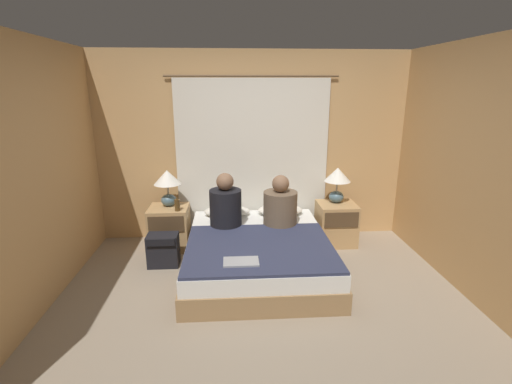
{
  "coord_description": "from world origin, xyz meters",
  "views": [
    {
      "loc": [
        -0.28,
        -3.18,
        2.05
      ],
      "look_at": [
        0.0,
        0.99,
        0.85
      ],
      "focal_mm": 26.0,
      "sensor_mm": 36.0,
      "label": 1
    }
  ],
  "objects_px": {
    "person_right_in_bed": "(280,206)",
    "lamp_left": "(168,182)",
    "lamp_right": "(337,179)",
    "bed": "(258,254)",
    "pillow_left": "(227,211)",
    "laptop_on_bed": "(241,262)",
    "person_left_in_bed": "(226,205)",
    "nightstand_right": "(336,224)",
    "beer_bottle_on_left_stand": "(177,205)",
    "nightstand_left": "(170,228)",
    "backpack_on_floor": "(163,248)",
    "pillow_right": "(280,210)"
  },
  "relations": [
    {
      "from": "lamp_left",
      "to": "beer_bottle_on_left_stand",
      "type": "height_order",
      "value": "lamp_left"
    },
    {
      "from": "nightstand_right",
      "to": "pillow_left",
      "type": "height_order",
      "value": "nightstand_right"
    },
    {
      "from": "beer_bottle_on_left_stand",
      "to": "laptop_on_bed",
      "type": "distance_m",
      "value": 1.45
    },
    {
      "from": "bed",
      "to": "lamp_right",
      "type": "xyz_separation_m",
      "value": [
        1.1,
        0.75,
        0.67
      ]
    },
    {
      "from": "person_right_in_bed",
      "to": "laptop_on_bed",
      "type": "relative_size",
      "value": 1.87
    },
    {
      "from": "lamp_right",
      "to": "bed",
      "type": "bearing_deg",
      "value": -145.65
    },
    {
      "from": "beer_bottle_on_left_stand",
      "to": "backpack_on_floor",
      "type": "relative_size",
      "value": 0.53
    },
    {
      "from": "nightstand_right",
      "to": "backpack_on_floor",
      "type": "relative_size",
      "value": 1.43
    },
    {
      "from": "person_right_in_bed",
      "to": "backpack_on_floor",
      "type": "height_order",
      "value": "person_right_in_bed"
    },
    {
      "from": "nightstand_left",
      "to": "nightstand_right",
      "type": "relative_size",
      "value": 1.0
    },
    {
      "from": "person_left_in_bed",
      "to": "person_right_in_bed",
      "type": "xyz_separation_m",
      "value": [
        0.66,
        0.0,
        -0.02
      ]
    },
    {
      "from": "nightstand_left",
      "to": "backpack_on_floor",
      "type": "height_order",
      "value": "nightstand_left"
    },
    {
      "from": "lamp_left",
      "to": "lamp_right",
      "type": "relative_size",
      "value": 1.0
    },
    {
      "from": "bed",
      "to": "nightstand_right",
      "type": "height_order",
      "value": "nightstand_right"
    },
    {
      "from": "bed",
      "to": "backpack_on_floor",
      "type": "bearing_deg",
      "value": 170.92
    },
    {
      "from": "pillow_right",
      "to": "person_right_in_bed",
      "type": "distance_m",
      "value": 0.44
    },
    {
      "from": "lamp_right",
      "to": "person_right_in_bed",
      "type": "xyz_separation_m",
      "value": [
        -0.8,
        -0.39,
        -0.22
      ]
    },
    {
      "from": "person_left_in_bed",
      "to": "laptop_on_bed",
      "type": "distance_m",
      "value": 1.07
    },
    {
      "from": "lamp_left",
      "to": "lamp_right",
      "type": "distance_m",
      "value": 2.2
    },
    {
      "from": "pillow_right",
      "to": "person_left_in_bed",
      "type": "bearing_deg",
      "value": -151.12
    },
    {
      "from": "person_right_in_bed",
      "to": "backpack_on_floor",
      "type": "relative_size",
      "value": 1.63
    },
    {
      "from": "bed",
      "to": "lamp_right",
      "type": "relative_size",
      "value": 4.1
    },
    {
      "from": "nightstand_right",
      "to": "person_right_in_bed",
      "type": "height_order",
      "value": "person_right_in_bed"
    },
    {
      "from": "nightstand_right",
      "to": "laptop_on_bed",
      "type": "bearing_deg",
      "value": -133.98
    },
    {
      "from": "person_right_in_bed",
      "to": "lamp_left",
      "type": "bearing_deg",
      "value": 164.34
    },
    {
      "from": "beer_bottle_on_left_stand",
      "to": "lamp_right",
      "type": "bearing_deg",
      "value": 5.75
    },
    {
      "from": "pillow_left",
      "to": "laptop_on_bed",
      "type": "height_order",
      "value": "pillow_left"
    },
    {
      "from": "pillow_right",
      "to": "laptop_on_bed",
      "type": "bearing_deg",
      "value": -111.38
    },
    {
      "from": "lamp_right",
      "to": "nightstand_right",
      "type": "bearing_deg",
      "value": -90.0
    },
    {
      "from": "lamp_left",
      "to": "person_right_in_bed",
      "type": "height_order",
      "value": "person_right_in_bed"
    },
    {
      "from": "lamp_left",
      "to": "person_left_in_bed",
      "type": "distance_m",
      "value": 0.86
    },
    {
      "from": "nightstand_left",
      "to": "beer_bottle_on_left_stand",
      "type": "bearing_deg",
      "value": -44.75
    },
    {
      "from": "pillow_right",
      "to": "person_left_in_bed",
      "type": "distance_m",
      "value": 0.84
    },
    {
      "from": "lamp_right",
      "to": "nightstand_left",
      "type": "bearing_deg",
      "value": -178.15
    },
    {
      "from": "lamp_left",
      "to": "pillow_right",
      "type": "bearing_deg",
      "value": 0.07
    },
    {
      "from": "person_left_in_bed",
      "to": "lamp_right",
      "type": "bearing_deg",
      "value": 15.01
    },
    {
      "from": "nightstand_right",
      "to": "laptop_on_bed",
      "type": "relative_size",
      "value": 1.64
    },
    {
      "from": "nightstand_right",
      "to": "lamp_right",
      "type": "relative_size",
      "value": 1.18
    },
    {
      "from": "nightstand_left",
      "to": "lamp_right",
      "type": "xyz_separation_m",
      "value": [
        2.2,
        0.07,
        0.59
      ]
    },
    {
      "from": "pillow_left",
      "to": "backpack_on_floor",
      "type": "distance_m",
      "value": 0.98
    },
    {
      "from": "nightstand_left",
      "to": "pillow_left",
      "type": "bearing_deg",
      "value": 5.57
    },
    {
      "from": "nightstand_left",
      "to": "lamp_right",
      "type": "bearing_deg",
      "value": 1.85
    },
    {
      "from": "lamp_left",
      "to": "lamp_right",
      "type": "bearing_deg",
      "value": 0.0
    },
    {
      "from": "beer_bottle_on_left_stand",
      "to": "nightstand_right",
      "type": "bearing_deg",
      "value": 3.79
    },
    {
      "from": "pillow_right",
      "to": "person_left_in_bed",
      "type": "relative_size",
      "value": 0.9
    },
    {
      "from": "pillow_left",
      "to": "backpack_on_floor",
      "type": "relative_size",
      "value": 1.54
    },
    {
      "from": "lamp_right",
      "to": "pillow_left",
      "type": "height_order",
      "value": "lamp_right"
    },
    {
      "from": "nightstand_right",
      "to": "lamp_left",
      "type": "bearing_deg",
      "value": 178.15
    },
    {
      "from": "lamp_left",
      "to": "beer_bottle_on_left_stand",
      "type": "relative_size",
      "value": 2.3
    },
    {
      "from": "lamp_left",
      "to": "person_left_in_bed",
      "type": "bearing_deg",
      "value": -27.99
    }
  ]
}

